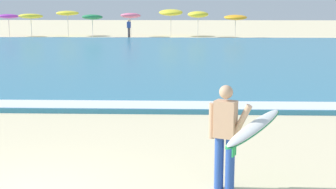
# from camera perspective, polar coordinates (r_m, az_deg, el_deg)

# --- Properties ---
(sea) EXTENTS (120.00, 28.00, 0.14)m
(sea) POSITION_cam_1_polar(r_m,az_deg,el_deg) (27.15, -3.46, 4.53)
(sea) COLOR teal
(sea) RESTS_ON ground
(surf_foam) EXTENTS (120.00, 1.09, 0.01)m
(surf_foam) POSITION_cam_1_polar(r_m,az_deg,el_deg) (14.00, -8.58, -1.14)
(surf_foam) COLOR white
(surf_foam) RESTS_ON sea
(surfer_with_board) EXTENTS (1.40, 2.60, 1.73)m
(surfer_with_board) POSITION_cam_1_polar(r_m,az_deg,el_deg) (7.71, 8.42, -4.17)
(surfer_with_board) COLOR #284CA3
(surfer_with_board) RESTS_ON ground
(beach_umbrella_0) EXTENTS (1.79, 1.81, 2.06)m
(beach_umbrella_0) POSITION_cam_1_polar(r_m,az_deg,el_deg) (46.07, -18.29, 8.74)
(beach_umbrella_0) COLOR beige
(beach_umbrella_0) RESTS_ON ground
(beach_umbrella_1) EXTENTS (2.11, 2.13, 2.15)m
(beach_umbrella_1) POSITION_cam_1_polar(r_m,az_deg,el_deg) (44.57, -15.86, 8.87)
(beach_umbrella_1) COLOR beige
(beach_umbrella_1) RESTS_ON ground
(beach_umbrella_2) EXTENTS (2.07, 2.07, 2.30)m
(beach_umbrella_2) POSITION_cam_1_polar(r_m,az_deg,el_deg) (45.74, -11.75, 9.36)
(beach_umbrella_2) COLOR beige
(beach_umbrella_2) RESTS_ON ground
(beach_umbrella_3) EXTENTS (1.80, 1.83, 2.08)m
(beach_umbrella_3) POSITION_cam_1_polar(r_m,az_deg,el_deg) (43.07, -8.91, 9.01)
(beach_umbrella_3) COLOR beige
(beach_umbrella_3) RESTS_ON ground
(beach_umbrella_4) EXTENTS (1.80, 1.83, 2.19)m
(beach_umbrella_4) POSITION_cam_1_polar(r_m,az_deg,el_deg) (43.61, -4.43, 9.26)
(beach_umbrella_4) COLOR beige
(beach_umbrella_4) RESTS_ON ground
(beach_umbrella_5) EXTENTS (2.16, 2.20, 2.52)m
(beach_umbrella_5) POSITION_cam_1_polar(r_m,az_deg,el_deg) (44.48, 0.34, 9.64)
(beach_umbrella_5) COLOR beige
(beach_umbrella_5) RESTS_ON ground
(beach_umbrella_6) EXTENTS (1.82, 1.83, 2.29)m
(beach_umbrella_6) POSITION_cam_1_polar(r_m,az_deg,el_deg) (43.28, 3.56, 9.39)
(beach_umbrella_6) COLOR beige
(beach_umbrella_6) RESTS_ON ground
(beach_umbrella_7) EXTENTS (1.98, 1.99, 2.03)m
(beach_umbrella_7) POSITION_cam_1_polar(r_m,az_deg,el_deg) (42.55, 7.96, 8.99)
(beach_umbrella_7) COLOR beige
(beach_umbrella_7) RESTS_ON ground
(beachgoer_near_row_left) EXTENTS (0.32, 0.20, 1.58)m
(beachgoer_near_row_left) POSITION_cam_1_polar(r_m,az_deg,el_deg) (43.00, -4.64, 7.83)
(beachgoer_near_row_left) COLOR #383842
(beachgoer_near_row_left) RESTS_ON ground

